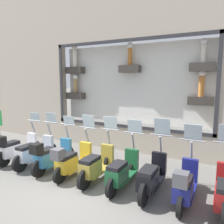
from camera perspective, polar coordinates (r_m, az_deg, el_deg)
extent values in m
plane|color=#66635E|center=(5.83, -11.04, -19.40)|extent=(120.00, 120.00, 0.00)
cube|color=#ADA08E|center=(8.57, 4.13, -6.86)|extent=(0.40, 6.23, 0.91)
cube|color=#2D2D33|center=(8.20, 3.79, 18.21)|extent=(0.04, 6.23, 0.12)
cube|color=#2D2D33|center=(8.26, 3.59, -3.74)|extent=(0.04, 6.23, 0.12)
cube|color=#2D2D33|center=(7.39, 26.02, 6.27)|extent=(0.04, 0.12, 3.26)
cube|color=#2D2D33|center=(9.73, -13.13, 7.18)|extent=(0.04, 0.12, 3.26)
cube|color=silver|center=(8.60, 5.21, 7.24)|extent=(0.04, 5.99, 3.02)
cube|color=#38332D|center=(7.77, 22.58, 10.79)|extent=(0.36, 0.79, 0.28)
cylinder|color=silver|center=(7.81, 22.76, 13.88)|extent=(0.16, 0.16, 0.56)
sphere|color=white|center=(7.86, 22.92, 16.66)|extent=(0.20, 0.20, 0.20)
cube|color=#38332D|center=(8.40, 4.68, 11.15)|extent=(0.36, 0.79, 0.28)
cylinder|color=#B26B2D|center=(8.44, 4.72, 14.17)|extent=(0.17, 0.17, 0.61)
sphere|color=white|center=(8.49, 4.75, 16.97)|extent=(0.22, 0.22, 0.22)
cube|color=#38332D|center=(9.68, -9.60, 10.68)|extent=(0.36, 0.79, 0.28)
cylinder|color=silver|center=(9.72, -9.67, 13.51)|extent=(0.19, 0.19, 0.68)
sphere|color=beige|center=(9.77, -9.73, 16.21)|extent=(0.25, 0.25, 0.25)
cube|color=#38332D|center=(7.79, 22.13, 2.72)|extent=(0.36, 0.79, 0.28)
cylinder|color=#B26B2D|center=(7.76, 22.32, 6.13)|extent=(0.18, 0.18, 0.65)
sphere|color=beige|center=(7.76, 22.50, 9.38)|extent=(0.23, 0.23, 0.23)
cube|color=#38332D|center=(9.70, -9.44, 4.20)|extent=(0.36, 0.79, 0.28)
cylinder|color=#9E7F4C|center=(9.68, -9.50, 6.75)|extent=(0.16, 0.16, 0.58)
sphere|color=white|center=(9.68, -9.56, 9.10)|extent=(0.21, 0.21, 0.21)
cylinder|color=black|center=(6.00, 27.30, -16.59)|extent=(0.52, 0.09, 0.52)
cylinder|color=black|center=(4.86, 27.15, -22.74)|extent=(0.52, 0.09, 0.52)
cube|color=maroon|center=(5.43, 27.22, -19.47)|extent=(1.02, 0.38, 0.06)
cylinder|color=black|center=(6.08, 19.72, -16.21)|extent=(0.44, 0.09, 0.44)
cylinder|color=black|center=(4.89, 17.35, -22.47)|extent=(0.44, 0.09, 0.44)
cube|color=navy|center=(5.48, 18.68, -19.11)|extent=(1.02, 0.38, 0.06)
cube|color=navy|center=(5.06, 18.09, -18.86)|extent=(0.61, 0.35, 0.36)
cube|color=black|center=(4.96, 18.22, -16.49)|extent=(0.58, 0.31, 0.10)
cube|color=navy|center=(5.85, 19.69, -14.04)|extent=(0.12, 0.37, 0.56)
cylinder|color=gray|center=(5.75, 20.03, -9.22)|extent=(0.20, 0.06, 0.45)
cylinder|color=gray|center=(5.75, 20.23, -6.98)|extent=(0.04, 0.61, 0.04)
cube|color=silver|center=(5.75, 20.38, -4.94)|extent=(0.10, 0.42, 0.40)
cube|color=#4C4C51|center=(4.58, 17.57, -16.38)|extent=(0.28, 0.28, 0.28)
cylinder|color=black|center=(6.16, 12.35, -15.11)|extent=(0.53, 0.09, 0.53)
cylinder|color=black|center=(5.06, 8.29, -20.44)|extent=(0.53, 0.09, 0.53)
cube|color=black|center=(5.61, 10.54, -17.65)|extent=(1.02, 0.39, 0.06)
cube|color=black|center=(5.19, 9.34, -17.25)|extent=(0.61, 0.35, 0.36)
cube|color=black|center=(5.10, 9.40, -14.91)|extent=(0.58, 0.31, 0.10)
cube|color=black|center=(5.97, 12.20, -12.82)|extent=(0.12, 0.37, 0.56)
cylinder|color=gray|center=(5.87, 12.53, -8.08)|extent=(0.20, 0.06, 0.45)
cylinder|color=gray|center=(5.88, 12.78, -5.91)|extent=(0.04, 0.60, 0.04)
cube|color=silver|center=(5.87, 12.95, -3.69)|extent=(0.11, 0.42, 0.44)
cylinder|color=black|center=(6.41, 5.55, -14.25)|extent=(0.48, 0.09, 0.48)
cylinder|color=black|center=(5.32, -0.09, -19.15)|extent=(0.48, 0.09, 0.48)
cube|color=#19512D|center=(5.86, 3.02, -16.60)|extent=(1.02, 0.38, 0.06)
cube|color=#19512D|center=(5.47, 1.34, -16.09)|extent=(0.61, 0.35, 0.36)
cube|color=black|center=(5.37, 1.35, -13.85)|extent=(0.58, 0.31, 0.10)
cube|color=#19512D|center=(6.20, 5.18, -12.08)|extent=(0.12, 0.37, 0.56)
cylinder|color=gray|center=(6.11, 5.49, -7.53)|extent=(0.20, 0.06, 0.45)
cylinder|color=gray|center=(6.12, 5.77, -5.44)|extent=(0.04, 0.60, 0.04)
cube|color=silver|center=(6.11, 5.93, -3.67)|extent=(0.09, 0.42, 0.37)
cylinder|color=black|center=(6.69, -0.78, -13.02)|extent=(0.52, 0.09, 0.52)
cylinder|color=black|center=(5.69, -7.20, -17.08)|extent=(0.52, 0.09, 0.52)
cube|color=olive|center=(6.18, -3.70, -15.02)|extent=(1.02, 0.39, 0.06)
cube|color=olive|center=(5.81, -5.69, -14.37)|extent=(0.61, 0.35, 0.36)
cube|color=black|center=(5.72, -5.73, -12.25)|extent=(0.58, 0.31, 0.10)
cube|color=olive|center=(6.51, -1.20, -10.85)|extent=(0.12, 0.37, 0.56)
cylinder|color=gray|center=(6.42, -0.91, -6.51)|extent=(0.20, 0.06, 0.45)
cylinder|color=gray|center=(6.43, -0.62, -4.52)|extent=(0.04, 0.60, 0.04)
cube|color=silver|center=(6.43, -0.45, -2.80)|extent=(0.09, 0.42, 0.37)
cylinder|color=black|center=(7.10, -6.26, -12.10)|extent=(0.45, 0.09, 0.45)
cylinder|color=black|center=(6.12, -13.52, -15.74)|extent=(0.45, 0.09, 0.45)
cube|color=gold|center=(6.60, -9.59, -13.90)|extent=(1.02, 0.39, 0.06)
cube|color=gold|center=(6.25, -11.76, -13.18)|extent=(0.61, 0.35, 0.36)
cube|color=black|center=(6.17, -11.82, -11.19)|extent=(0.58, 0.31, 0.10)
cube|color=gold|center=(6.90, -6.89, -10.08)|extent=(0.12, 0.37, 0.56)
cylinder|color=gray|center=(6.82, -6.63, -5.98)|extent=(0.20, 0.06, 0.45)
cylinder|color=gray|center=(6.83, -6.33, -4.12)|extent=(0.04, 0.60, 0.04)
cube|color=silver|center=(6.82, -6.17, -2.37)|extent=(0.10, 0.42, 0.40)
cube|color=#4C4C51|center=(5.87, -14.01, -10.62)|extent=(0.28, 0.28, 0.28)
cylinder|color=black|center=(7.51, -11.33, -10.86)|extent=(0.50, 0.09, 0.50)
cylinder|color=black|center=(6.62, -18.59, -13.81)|extent=(0.50, 0.09, 0.50)
cube|color=teal|center=(7.05, -14.70, -12.36)|extent=(1.02, 0.38, 0.06)
cube|color=teal|center=(6.73, -16.95, -11.57)|extent=(0.61, 0.35, 0.36)
cube|color=black|center=(6.65, -17.03, -9.71)|extent=(0.58, 0.31, 0.10)
cube|color=teal|center=(7.34, -11.91, -8.88)|extent=(0.12, 0.37, 0.56)
cylinder|color=gray|center=(7.26, -11.68, -5.02)|extent=(0.20, 0.06, 0.45)
cylinder|color=gray|center=(7.27, -11.38, -3.27)|extent=(0.04, 0.60, 0.04)
cube|color=silver|center=(7.27, -11.22, -2.11)|extent=(0.08, 0.42, 0.28)
cube|color=black|center=(6.39, -19.16, -9.05)|extent=(0.28, 0.28, 0.28)
cylinder|color=black|center=(7.98, -15.73, -9.76)|extent=(0.52, 0.09, 0.52)
cylinder|color=black|center=(7.16, -22.91, -12.23)|extent=(0.52, 0.09, 0.52)
cube|color=#B7BCC6|center=(7.56, -19.11, -11.04)|extent=(1.02, 0.38, 0.06)
cube|color=#B7BCC6|center=(7.26, -21.36, -10.22)|extent=(0.61, 0.35, 0.36)
cube|color=black|center=(7.19, -21.46, -8.48)|extent=(0.58, 0.31, 0.10)
cube|color=#B7BCC6|center=(7.83, -16.31, -7.87)|extent=(0.12, 0.37, 0.56)
cylinder|color=gray|center=(7.76, -16.10, -4.24)|extent=(0.20, 0.06, 0.45)
cylinder|color=gray|center=(7.77, -15.81, -2.61)|extent=(0.04, 0.61, 0.04)
cube|color=silver|center=(7.77, -15.66, -1.34)|extent=(0.09, 0.42, 0.33)
cylinder|color=black|center=(8.51, -19.54, -8.82)|extent=(0.52, 0.09, 0.52)
cylinder|color=black|center=(7.75, -26.63, -10.94)|extent=(0.52, 0.09, 0.52)
cube|color=silver|center=(8.12, -22.90, -9.93)|extent=(1.02, 0.38, 0.06)
cube|color=silver|center=(7.84, -25.11, -9.10)|extent=(0.61, 0.35, 0.36)
cube|color=black|center=(7.77, -25.22, -7.48)|extent=(0.58, 0.31, 0.10)
cube|color=silver|center=(8.37, -20.14, -7.03)|extent=(0.12, 0.37, 0.56)
cylinder|color=gray|center=(8.30, -19.95, -3.63)|extent=(0.20, 0.06, 0.45)
cylinder|color=gray|center=(8.31, -19.67, -2.11)|extent=(0.04, 0.61, 0.04)
cube|color=silver|center=(8.31, -19.52, -1.10)|extent=(0.07, 0.42, 0.28)
cube|color=black|center=(7.55, -27.24, -6.81)|extent=(0.28, 0.28, 0.28)
cylinder|color=#232326|center=(9.16, -27.09, -9.66)|extent=(0.36, 0.36, 0.02)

